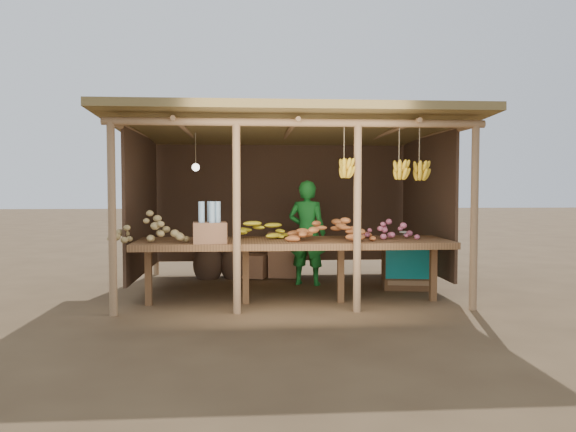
{
  "coord_description": "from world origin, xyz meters",
  "views": [
    {
      "loc": [
        -0.58,
        -7.94,
        1.47
      ],
      "look_at": [
        0.0,
        0.0,
        1.05
      ],
      "focal_mm": 35.0,
      "sensor_mm": 36.0,
      "label": 1
    }
  ],
  "objects": [
    {
      "name": "vendor",
      "position": [
        0.31,
        0.35,
        0.78
      ],
      "size": [
        0.66,
        0.54,
        1.56
      ],
      "primitive_type": "imported",
      "rotation": [
        0.0,
        0.0,
        2.79
      ],
      "color": "#1A7726",
      "rests_on": "ground"
    },
    {
      "name": "onion_heap",
      "position": [
        1.19,
        -0.86,
        0.98
      ],
      "size": [
        0.81,
        0.56,
        0.35
      ],
      "primitive_type": null,
      "rotation": [
        0.0,
        0.0,
        0.16
      ],
      "color": "#BE5C77",
      "rests_on": "counter"
    },
    {
      "name": "carton_stack",
      "position": [
        -0.17,
        1.0,
        0.32
      ],
      "size": [
        1.03,
        0.47,
        0.73
      ],
      "color": "brown",
      "rests_on": "ground"
    },
    {
      "name": "potato_heap",
      "position": [
        -1.76,
        -1.11,
        0.98
      ],
      "size": [
        0.98,
        0.65,
        0.36
      ],
      "primitive_type": null,
      "rotation": [
        0.0,
        0.0,
        0.11
      ],
      "color": "#A28A53",
      "rests_on": "counter"
    },
    {
      "name": "ground",
      "position": [
        0.0,
        0.0,
        0.0
      ],
      "size": [
        60.0,
        60.0,
        0.0
      ],
      "primitive_type": "plane",
      "color": "brown",
      "rests_on": "ground"
    },
    {
      "name": "sweet_potato_heap",
      "position": [
        0.46,
        -1.0,
        0.98
      ],
      "size": [
        1.1,
        0.8,
        0.36
      ],
      "primitive_type": null,
      "rotation": [
        0.0,
        0.0,
        0.21
      ],
      "color": "#C06931",
      "rests_on": "counter"
    },
    {
      "name": "tomato_basin",
      "position": [
        -1.06,
        -0.51,
        0.88
      ],
      "size": [
        0.37,
        0.37,
        0.19
      ],
      "rotation": [
        0.0,
        0.0,
        -0.22
      ],
      "color": "navy",
      "rests_on": "counter"
    },
    {
      "name": "bottle_box",
      "position": [
        -1.02,
        -1.29,
        0.99
      ],
      "size": [
        0.42,
        0.34,
        0.49
      ],
      "color": "brown",
      "rests_on": "counter"
    },
    {
      "name": "counter",
      "position": [
        0.0,
        -0.95,
        0.74
      ],
      "size": [
        3.9,
        1.05,
        0.8
      ],
      "color": "brown",
      "rests_on": "ground"
    },
    {
      "name": "burlap_sacks",
      "position": [
        -0.99,
        1.03,
        0.28
      ],
      "size": [
        0.91,
        0.48,
        0.65
      ],
      "color": "#473021",
      "rests_on": "ground"
    },
    {
      "name": "stall_structure",
      "position": [
        0.06,
        0.09,
        1.93
      ],
      "size": [
        4.7,
        3.5,
        2.43
      ],
      "color": "#9D7651",
      "rests_on": "ground"
    },
    {
      "name": "banana_pile",
      "position": [
        -0.4,
        -0.65,
        0.98
      ],
      "size": [
        0.7,
        0.47,
        0.35
      ],
      "primitive_type": null,
      "rotation": [
        0.0,
        0.0,
        0.1
      ],
      "color": "yellow",
      "rests_on": "counter"
    },
    {
      "name": "tarp_crate",
      "position": [
        1.7,
        -0.02,
        0.35
      ],
      "size": [
        0.79,
        0.71,
        0.84
      ],
      "color": "brown",
      "rests_on": "ground"
    }
  ]
}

